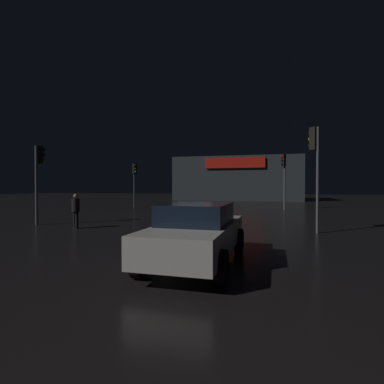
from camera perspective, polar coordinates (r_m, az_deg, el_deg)
ground_plane at (r=19.32m, az=0.10°, el=-4.55°), size 120.00×120.00×0.00m
store_building at (r=44.53m, az=8.86°, el=2.45°), size 17.34×10.00×6.00m
traffic_signal_main at (r=16.53m, az=-27.13°, el=4.30°), size 0.42×0.42×3.87m
traffic_signal_opposite at (r=27.54m, az=-10.86°, el=3.50°), size 0.43×0.42×3.98m
traffic_signal_cross_left at (r=25.58m, az=17.08°, el=3.84°), size 0.41×0.43×4.53m
traffic_signal_cross_right at (r=13.15m, az=22.34°, el=6.98°), size 0.43×0.41×4.27m
car_near at (r=7.33m, az=1.04°, el=-7.66°), size 1.95×4.48×1.46m
pedestrian at (r=14.35m, az=-21.28°, el=-2.96°), size 0.43×0.43×1.55m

